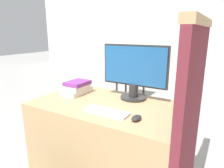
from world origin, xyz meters
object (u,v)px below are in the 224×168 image
(far_chair, at_px, (133,75))
(monitor, at_px, (134,71))
(mouse, at_px, (136,118))
(book_stack, at_px, (77,88))
(keyboard, at_px, (106,112))

(far_chair, bearing_deg, monitor, -90.75)
(mouse, bearing_deg, monitor, 116.94)
(monitor, height_order, mouse, monitor)
(mouse, xyz_separation_m, book_stack, (-0.68, 0.24, 0.04))
(mouse, distance_m, book_stack, 0.72)
(monitor, relative_size, far_chair, 0.64)
(keyboard, bearing_deg, mouse, -0.61)
(keyboard, bearing_deg, book_stack, 152.50)
(mouse, bearing_deg, far_chair, 115.11)
(monitor, xyz_separation_m, keyboard, (-0.03, -0.37, -0.22))
(monitor, relative_size, keyboard, 1.74)
(monitor, bearing_deg, mouse, -63.06)
(monitor, xyz_separation_m, book_stack, (-0.49, -0.13, -0.18))
(keyboard, distance_m, book_stack, 0.52)
(monitor, distance_m, mouse, 0.47)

